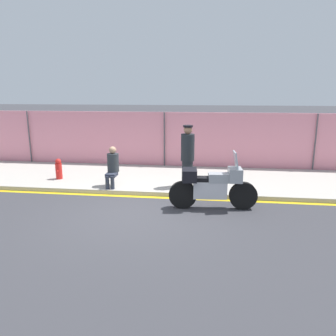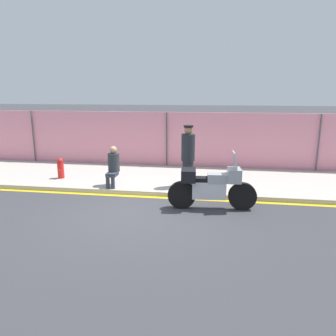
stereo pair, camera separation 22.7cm
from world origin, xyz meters
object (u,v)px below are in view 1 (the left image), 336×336
Objects in this scene: motorcycle at (212,186)px; fire_hydrant at (59,169)px; officer_standing at (188,156)px; person_seated_on_curb at (113,165)px.

motorcycle is 5.27m from fire_hydrant.
officer_standing is at bearing -4.05° from fire_hydrant.
officer_standing is 2.73× the size of fire_hydrant.
motorcycle is 3.33× the size of fire_hydrant.
fire_hydrant is (-4.21, 0.30, -0.61)m from officer_standing.
motorcycle is 3.21m from person_seated_on_curb.
officer_standing is 4.26m from fire_hydrant.
person_seated_on_curb is 2.10m from fire_hydrant.
officer_standing is 2.25m from person_seated_on_curb.
person_seated_on_curb is at bearing -15.99° from fire_hydrant.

